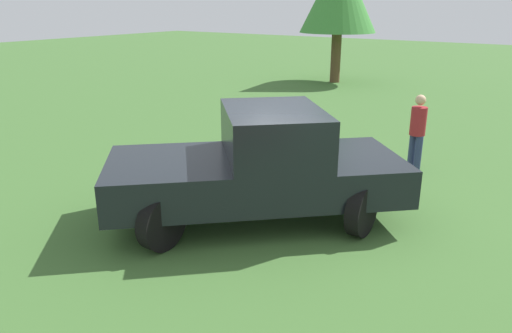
{
  "coord_description": "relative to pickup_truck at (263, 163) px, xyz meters",
  "views": [
    {
      "loc": [
        6.38,
        3.81,
        3.39
      ],
      "look_at": [
        0.33,
        -0.34,
        0.9
      ],
      "focal_mm": 34.02,
      "sensor_mm": 36.0,
      "label": 1
    }
  ],
  "objects": [
    {
      "name": "pickup_truck",
      "position": [
        0.0,
        0.0,
        0.0
      ],
      "size": [
        4.63,
        4.75,
        1.83
      ],
      "rotation": [
        0.0,
        0.0,
        5.47
      ],
      "color": "black",
      "rests_on": "ground_plane"
    },
    {
      "name": "person_bystander",
      "position": [
        -3.78,
        1.31,
        -0.04
      ],
      "size": [
        0.44,
        0.44,
        1.62
      ],
      "rotation": [
        0.0,
        0.0,
        5.72
      ],
      "color": "navy",
      "rests_on": "ground_plane"
    },
    {
      "name": "ground_plane",
      "position": [
        -0.25,
        0.25,
        -0.95
      ],
      "size": [
        80.0,
        80.0,
        0.0
      ],
      "primitive_type": "plane",
      "color": "#3D662D"
    }
  ]
}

